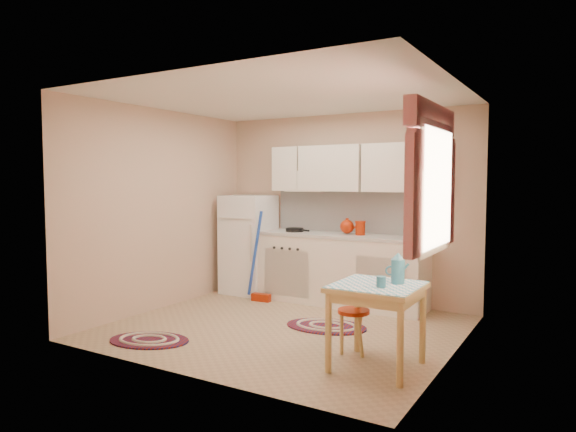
% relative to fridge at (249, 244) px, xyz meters
% --- Properties ---
extents(room_shell, '(3.64, 3.60, 2.52)m').
position_rel_fridge_xyz_m(room_shell, '(1.50, -1.01, 0.90)').
color(room_shell, tan).
rests_on(room_shell, ground).
extents(fridge, '(0.65, 0.60, 1.40)m').
position_rel_fridge_xyz_m(fridge, '(0.00, 0.00, 0.00)').
color(fridge, white).
rests_on(fridge, ground).
extents(broom, '(0.29, 0.14, 1.20)m').
position_rel_fridge_xyz_m(broom, '(0.44, -0.35, -0.10)').
color(broom, blue).
rests_on(broom, ground).
extents(base_cabinets, '(2.25, 0.60, 0.88)m').
position_rel_fridge_xyz_m(base_cabinets, '(1.41, 0.05, -0.26)').
color(base_cabinets, white).
rests_on(base_cabinets, ground).
extents(countertop, '(2.27, 0.62, 0.04)m').
position_rel_fridge_xyz_m(countertop, '(1.41, 0.05, 0.20)').
color(countertop, '#B7B5AD').
rests_on(countertop, base_cabinets).
extents(frying_pan, '(0.29, 0.29, 0.05)m').
position_rel_fridge_xyz_m(frying_pan, '(0.76, 0.00, 0.24)').
color(frying_pan, black).
rests_on(frying_pan, countertop).
extents(red_kettle, '(0.21, 0.19, 0.20)m').
position_rel_fridge_xyz_m(red_kettle, '(1.51, 0.05, 0.32)').
color(red_kettle, '#9C2105').
rests_on(red_kettle, countertop).
extents(red_canister, '(0.14, 0.14, 0.16)m').
position_rel_fridge_xyz_m(red_canister, '(1.69, 0.05, 0.30)').
color(red_canister, '#9C2105').
rests_on(red_canister, countertop).
extents(table, '(0.72, 0.72, 0.72)m').
position_rel_fridge_xyz_m(table, '(2.65, -1.87, -0.34)').
color(table, '#E4BF72').
rests_on(table, ground).
extents(stool, '(0.32, 0.32, 0.42)m').
position_rel_fridge_xyz_m(stool, '(2.34, -1.65, -0.49)').
color(stool, '#9C2105').
rests_on(stool, ground).
extents(coffee_pot, '(0.18, 0.17, 0.29)m').
position_rel_fridge_xyz_m(coffee_pot, '(2.79, -1.75, 0.16)').
color(coffee_pot, teal).
rests_on(coffee_pot, table).
extents(mug, '(0.11, 0.11, 0.10)m').
position_rel_fridge_xyz_m(mug, '(2.72, -1.97, 0.07)').
color(mug, teal).
rests_on(mug, table).
extents(rug_center, '(0.99, 0.74, 0.02)m').
position_rel_fridge_xyz_m(rug_center, '(1.73, -1.00, -0.69)').
color(rug_center, maroon).
rests_on(rug_center, ground).
extents(rug_left, '(0.95, 0.77, 0.02)m').
position_rel_fridge_xyz_m(rug_left, '(0.42, -2.35, -0.69)').
color(rug_left, maroon).
rests_on(rug_left, ground).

